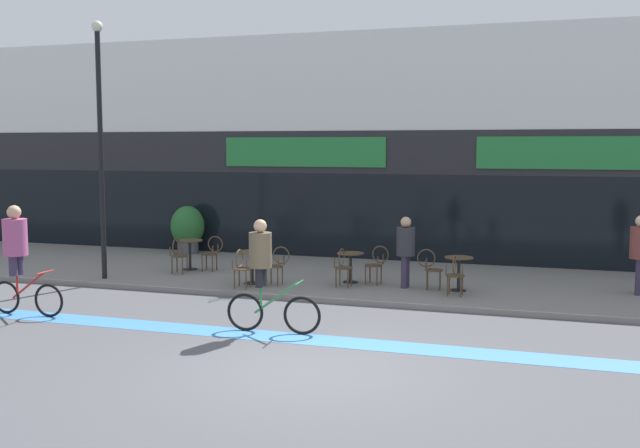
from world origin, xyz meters
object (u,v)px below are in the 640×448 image
planter_pot (188,228)px  pedestrian_far_end (406,246)px  cafe_chair_0_side (212,251)px  lamp_post (100,134)px  cyclist_0 (264,269)px  pedestrian_near_end (640,248)px  bistro_table_2 (351,262)px  cafe_chair_3_side (430,266)px  bistro_table_0 (190,249)px  cafe_chair_0_near (178,253)px  cafe_chair_2_side (377,262)px  cafe_chair_1_side (277,263)px  cafe_chair_2_near (343,265)px  bistro_table_3 (459,267)px  cafe_chair_1_near (241,266)px  bistro_table_1 (252,261)px  cyclist_1 (17,250)px  cafe_chair_3_near (455,272)px

planter_pot → pedestrian_far_end: (7.24, -3.32, 0.21)m
cafe_chair_0_side → lamp_post: (-1.99, -1.77, 2.94)m
cyclist_0 → pedestrian_near_end: size_ratio=1.18×
bistro_table_2 → pedestrian_far_end: bearing=-8.7°
lamp_post → pedestrian_near_end: (12.06, 1.90, -2.44)m
cafe_chair_3_side → pedestrian_far_end: pedestrian_far_end is taller
bistro_table_0 → cafe_chair_3_side: (6.33, -0.68, -0.03)m
lamp_post → cafe_chair_0_near: bearing=39.7°
bistro_table_0 → bistro_table_2: 4.45m
cafe_chair_2_side → pedestrian_far_end: 0.86m
cafe_chair_1_side → cafe_chair_2_near: bearing=-171.1°
bistro_table_0 → pedestrian_far_end: bearing=-6.6°
bistro_table_2 → pedestrian_far_end: size_ratio=0.44×
cafe_chair_0_side → cafe_chair_2_side: bearing=170.1°
cafe_chair_1_side → pedestrian_near_end: bearing=-168.8°
bistro_table_2 → cyclist_0: (-0.31, -4.49, 0.52)m
bistro_table_2 → pedestrian_far_end: (1.34, -0.21, 0.46)m
bistro_table_3 → cafe_chair_1_side: (-4.03, -0.62, -0.01)m
bistro_table_0 → planter_pot: (-1.48, 2.66, 0.19)m
cafe_chair_2_side → pedestrian_near_end: bearing=-166.9°
lamp_post → cyclist_0: 6.79m
cafe_chair_1_near → cafe_chair_0_near: bearing=59.1°
cafe_chair_0_near → pedestrian_near_end: size_ratio=0.53×
bistro_table_1 → cafe_chair_0_side: (-1.67, 1.30, -0.03)m
bistro_table_0 → pedestrian_far_end: 5.81m
bistro_table_1 → bistro_table_2: bearing=21.6°
cafe_chair_0_near → cyclist_1: size_ratio=0.42×
bistro_table_2 → planter_pot: bearing=152.2°
cafe_chair_2_side → cyclist_1: cyclist_1 is taller
cafe_chair_3_near → pedestrian_near_end: (3.74, 1.44, 0.50)m
cafe_chair_2_side → cyclist_0: 4.61m
bistro_table_3 → cyclist_0: cyclist_0 is taller
cafe_chair_1_near → cafe_chair_1_side: (0.62, 0.62, 0.00)m
cafe_chair_1_near → cafe_chair_3_side: 4.22m
lamp_post → bistro_table_2: bearing=12.7°
bistro_table_0 → bistro_table_1: 2.64m
cafe_chair_1_side → cafe_chair_2_side: (2.12, 0.83, 0.00)m
cafe_chair_0_side → bistro_table_1: bearing=138.3°
cafe_chair_3_side → cyclist_1: (-7.32, -4.48, 0.65)m
cafe_chair_0_near → planter_pot: size_ratio=0.64×
cafe_chair_2_side → cafe_chair_3_near: size_ratio=1.00×
lamp_post → cafe_chair_1_near: bearing=-2.5°
cyclist_0 → lamp_post: bearing=146.5°
lamp_post → cyclist_0: bearing=-30.2°
bistro_table_0 → cafe_chair_1_near: 3.00m
bistro_table_1 → pedestrian_far_end: 3.54m
bistro_table_1 → planter_pot: 5.47m
cafe_chair_1_side → cafe_chair_3_near: 4.03m
cafe_chair_0_near → pedestrian_near_end: 10.73m
cafe_chair_2_side → cafe_chair_0_near: bearing=8.8°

